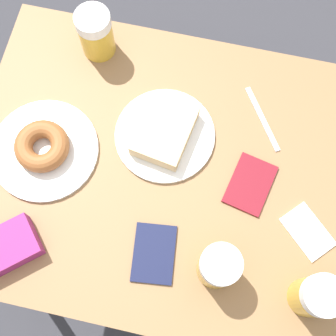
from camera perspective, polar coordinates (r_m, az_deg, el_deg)
name	(u,v)px	position (r m, az deg, el deg)	size (l,w,h in m)	color
ground_plane	(168,227)	(1.77, 0.00, -7.22)	(8.00, 8.00, 0.00)	#333338
table	(168,179)	(1.13, 0.00, -1.39)	(0.71, 0.92, 0.73)	olive
plate_with_cake	(165,133)	(1.07, -0.39, 4.28)	(0.23, 0.23, 0.05)	white
plate_with_donut	(43,148)	(1.09, -14.96, 2.36)	(0.25, 0.25, 0.05)	white
beer_mug_left	(96,33)	(1.15, -8.80, 15.93)	(0.08, 0.08, 0.13)	gold
beer_mug_center	(218,267)	(0.96, 6.16, -11.89)	(0.08, 0.08, 0.13)	gold
beer_mug_right	(315,296)	(0.99, 17.52, -14.70)	(0.08, 0.08, 0.13)	gold
napkin_folded	(308,232)	(1.07, 16.66, -7.44)	(0.13, 0.13, 0.00)	white
fork	(262,119)	(1.12, 11.43, 5.90)	(0.15, 0.10, 0.00)	silver
passport_near_edge	(154,253)	(1.02, -1.72, -10.37)	(0.14, 0.10, 0.01)	#141938
passport_far_edge	(250,184)	(1.06, 9.98, -1.96)	(0.14, 0.11, 0.01)	maroon
blue_pouch	(3,249)	(1.06, -19.43, -9.30)	(0.16, 0.17, 0.04)	#8C2366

